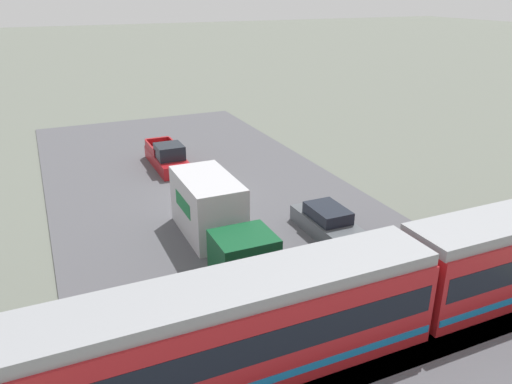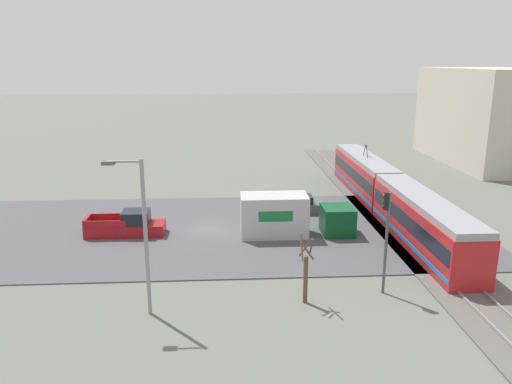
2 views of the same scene
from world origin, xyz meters
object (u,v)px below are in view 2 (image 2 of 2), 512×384
sedan_car_0 (298,205)px  pickup_truck (127,226)px  street_lamp_near_crossing (141,228)px  box_truck (289,216)px  light_rail_tram (389,194)px  traffic_light_pole (386,230)px  street_tree (306,273)px

sedan_car_0 → pickup_truck: bearing=109.8°
sedan_car_0 → street_lamp_near_crossing: size_ratio=0.57×
box_truck → sedan_car_0: 5.80m
light_rail_tram → pickup_truck: size_ratio=5.16×
light_rail_tram → sedan_car_0: (-0.98, -7.52, -1.10)m
sedan_car_0 → traffic_light_pole: 15.85m
pickup_truck → light_rail_tram: bearing=100.5°
sedan_car_0 → traffic_light_pole: (15.33, 2.59, 3.07)m
light_rail_tram → pickup_truck: (3.88, -20.99, -1.02)m
light_rail_tram → box_truck: light_rail_tram is taller
light_rail_tram → street_tree: size_ratio=7.85×
box_truck → pickup_truck: size_ratio=1.45×
sedan_car_0 → street_lamp_near_crossing: (16.92, -10.28, 4.01)m
light_rail_tram → sedan_car_0: 7.66m
traffic_light_pole → light_rail_tram: bearing=161.0°
box_truck → sedan_car_0: size_ratio=1.82×
street_tree → box_truck: bearing=177.4°
pickup_truck → traffic_light_pole: bearing=56.9°
light_rail_tram → sedan_car_0: size_ratio=6.47×
light_rail_tram → street_lamp_near_crossing: (15.95, -17.80, 2.90)m
box_truck → traffic_light_pole: size_ratio=1.43×
light_rail_tram → street_tree: light_rail_tram is taller
street_lamp_near_crossing → street_tree: bearing=94.9°
sedan_car_0 → street_lamp_near_crossing: 20.20m
traffic_light_pole → street_lamp_near_crossing: (1.59, -12.87, 0.94)m
light_rail_tram → street_lamp_near_crossing: size_ratio=3.66×
pickup_truck → street_lamp_near_crossing: 13.08m
light_rail_tram → pickup_truck: 21.37m
light_rail_tram → traffic_light_pole: traffic_light_pole is taller
sedan_car_0 → street_tree: bearing=173.3°
box_truck → street_lamp_near_crossing: 14.76m
box_truck → street_tree: bearing=-2.6°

